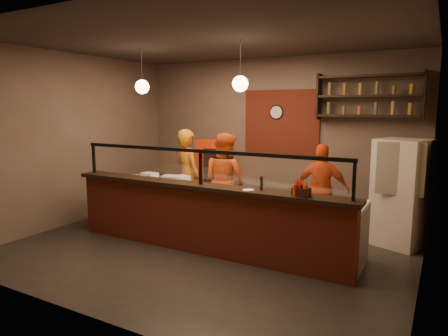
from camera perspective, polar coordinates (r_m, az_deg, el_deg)
The scene contains 29 objects.
floor at distance 6.52m, azimuth -1.82°, elevation -11.07°, with size 6.00×6.00×0.00m, color black.
ceiling at distance 6.21m, azimuth -1.96°, elevation 17.92°, with size 6.00×6.00×0.00m, color #362E2A.
wall_back at distance 8.40m, azimuth 6.93°, elevation 4.51°, with size 6.00×6.00×0.00m, color #6D584F.
wall_left at distance 8.12m, azimuth -20.42°, elevation 3.89°, with size 5.00×5.00×0.00m, color #6D584F.
wall_right at distance 5.30m, azimuth 27.19°, elevation 1.19°, with size 5.00×5.00×0.00m, color #6D584F.
wall_front at distance 4.23m, azimuth -19.53°, elevation -0.00°, with size 6.00×6.00×0.00m, color #6D584F.
brick_patch at distance 8.28m, azimuth 8.18°, elevation 6.51°, with size 1.60×0.04×1.30m, color #993521.
service_counter at distance 6.12m, azimuth -3.29°, elevation -7.48°, with size 4.60×0.25×1.00m, color #993521.
counter_ledge at distance 5.99m, azimuth -3.33°, elevation -2.61°, with size 4.70×0.37×0.06m, color black.
worktop_cabinet at distance 6.55m, azimuth -0.93°, elevation -7.06°, with size 4.60×0.75×0.85m, color gray.
worktop at distance 6.44m, azimuth -0.94°, elevation -3.20°, with size 4.60×0.75×0.05m, color white.
sneeze_guard at distance 5.94m, azimuth -3.36°, elevation 0.61°, with size 4.50×0.05×0.52m.
wall_shelving at distance 7.69m, azimuth 19.94°, elevation 9.65°, with size 1.84×0.28×0.85m.
wall_clock at distance 8.30m, azimuth 7.53°, elevation 7.91°, with size 0.30×0.30×0.04m, color black.
pendant_left at distance 7.18m, azimuth -11.61°, elevation 11.30°, with size 0.24×0.24×0.77m.
pendant_right at distance 6.13m, azimuth 2.33°, elevation 11.95°, with size 0.24×0.24×0.77m.
cook_left at distance 7.84m, azimuth -5.22°, elevation -0.97°, with size 0.65×0.43×1.78m, color #CB6F13.
cook_mid at distance 7.26m, azimuth 0.14°, elevation -1.83°, with size 0.85×0.66×1.75m, color #D04613.
cook_right at distance 7.10m, azimuth 13.80°, elevation -3.01°, with size 0.93×0.39×1.59m, color #E44715.
fridge at distance 6.93m, azimuth 23.92°, elevation -3.28°, with size 0.71×0.67×1.71m, color beige.
red_cooler at distance 8.72m, azimuth -1.43°, elevation -0.87°, with size 0.65×0.59×1.51m, color red.
pizza_dough at distance 6.18m, azimuth 1.09°, elevation -3.41°, with size 0.55×0.55×0.01m, color white.
prep_tub_a at distance 7.32m, azimuth -10.58°, elevation -1.19°, with size 0.27×0.21×0.13m, color white.
prep_tub_b at distance 6.94m, azimuth -6.10°, elevation -1.63°, with size 0.26×0.21×0.13m, color silver.
prep_tub_c at distance 6.87m, azimuth -7.56°, elevation -1.69°, with size 0.30×0.24×0.15m, color silver.
rolling_pin at distance 7.67m, azimuth -13.37°, elevation -1.11°, with size 0.06×0.06×0.33m, color yellow.
condiment_caddy at distance 5.26m, azimuth 10.99°, elevation -3.38°, with size 0.21×0.16×0.11m, color black.
pepper_mill at distance 5.58m, azimuth 5.35°, elevation -2.16°, with size 0.04×0.04×0.19m, color black.
small_plate at distance 5.54m, azimuth 3.50°, elevation -3.17°, with size 0.16×0.16×0.01m, color silver.
Camera 1 is at (3.15, -5.26, 2.20)m, focal length 32.00 mm.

